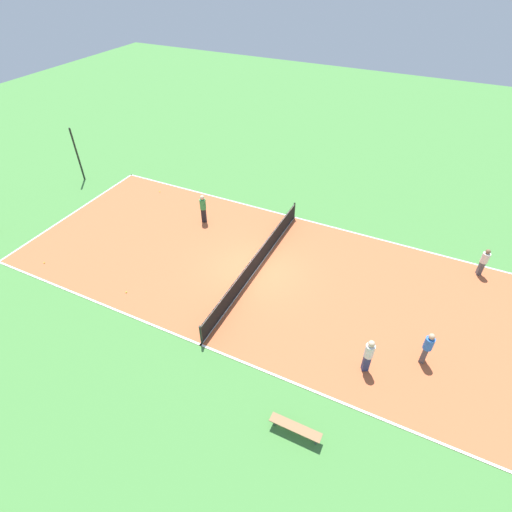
{
  "coord_description": "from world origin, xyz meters",
  "views": [
    {
      "loc": [
        -13.8,
        -6.66,
        13.43
      ],
      "look_at": [
        0.0,
        0.0,
        0.9
      ],
      "focal_mm": 28.0,
      "sensor_mm": 36.0,
      "label": 1
    }
  ],
  "objects_px": {
    "player_far_green": "(203,207)",
    "fence_post_back_right": "(77,155)",
    "player_far_white": "(484,260)",
    "tennis_ball_left_sideline": "(160,192)",
    "tennis_net": "(256,261)",
    "tennis_ball_right_alley": "(44,263)",
    "tennis_ball_far_baseline": "(126,292)",
    "player_near_blue": "(428,346)",
    "player_near_white": "(369,354)",
    "bench": "(295,428)"
  },
  "relations": [
    {
      "from": "tennis_ball_right_alley",
      "to": "tennis_ball_far_baseline",
      "type": "bearing_deg",
      "value": -88.58
    },
    {
      "from": "player_near_white",
      "to": "tennis_ball_far_baseline",
      "type": "bearing_deg",
      "value": -24.1
    },
    {
      "from": "player_far_green",
      "to": "fence_post_back_right",
      "type": "xyz_separation_m",
      "value": [
        0.84,
        10.24,
        0.79
      ]
    },
    {
      "from": "player_near_blue",
      "to": "fence_post_back_right",
      "type": "height_order",
      "value": "fence_post_back_right"
    },
    {
      "from": "tennis_net",
      "to": "player_far_green",
      "type": "relative_size",
      "value": 5.95
    },
    {
      "from": "fence_post_back_right",
      "to": "tennis_net",
      "type": "bearing_deg",
      "value": -102.87
    },
    {
      "from": "player_far_green",
      "to": "tennis_ball_right_alley",
      "type": "bearing_deg",
      "value": -140.91
    },
    {
      "from": "player_near_white",
      "to": "fence_post_back_right",
      "type": "xyz_separation_m",
      "value": [
        6.93,
        21.33,
        0.83
      ]
    },
    {
      "from": "player_far_white",
      "to": "fence_post_back_right",
      "type": "height_order",
      "value": "fence_post_back_right"
    },
    {
      "from": "tennis_ball_right_alley",
      "to": "fence_post_back_right",
      "type": "relative_size",
      "value": 0.02
    },
    {
      "from": "player_near_white",
      "to": "tennis_ball_left_sideline",
      "type": "bearing_deg",
      "value": -54.12
    },
    {
      "from": "tennis_net",
      "to": "tennis_ball_left_sideline",
      "type": "relative_size",
      "value": 154.78
    },
    {
      "from": "player_near_blue",
      "to": "player_near_white",
      "type": "bearing_deg",
      "value": -44.26
    },
    {
      "from": "player_near_white",
      "to": "player_far_white",
      "type": "bearing_deg",
      "value": -142.63
    },
    {
      "from": "player_near_blue",
      "to": "tennis_ball_right_alley",
      "type": "bearing_deg",
      "value": -72.72
    },
    {
      "from": "bench",
      "to": "fence_post_back_right",
      "type": "distance_m",
      "value": 22.49
    },
    {
      "from": "bench",
      "to": "player_far_white",
      "type": "distance_m",
      "value": 12.84
    },
    {
      "from": "tennis_net",
      "to": "tennis_ball_right_alley",
      "type": "distance_m",
      "value": 11.03
    },
    {
      "from": "player_near_white",
      "to": "player_near_blue",
      "type": "xyz_separation_m",
      "value": [
        1.4,
        -1.98,
        -0.06
      ]
    },
    {
      "from": "player_near_white",
      "to": "player_far_green",
      "type": "distance_m",
      "value": 12.66
    },
    {
      "from": "player_near_blue",
      "to": "tennis_ball_right_alley",
      "type": "height_order",
      "value": "player_near_blue"
    },
    {
      "from": "player_near_white",
      "to": "player_near_blue",
      "type": "distance_m",
      "value": 2.42
    },
    {
      "from": "tennis_ball_far_baseline",
      "to": "player_near_blue",
      "type": "bearing_deg",
      "value": -81.04
    },
    {
      "from": "tennis_ball_right_alley",
      "to": "tennis_ball_far_baseline",
      "type": "distance_m",
      "value": 5.28
    },
    {
      "from": "tennis_net",
      "to": "player_far_green",
      "type": "xyz_separation_m",
      "value": [
        2.56,
        4.64,
        0.48
      ]
    },
    {
      "from": "tennis_net",
      "to": "tennis_ball_far_baseline",
      "type": "xyz_separation_m",
      "value": [
        -4.23,
        4.84,
        -0.5
      ]
    },
    {
      "from": "player_near_blue",
      "to": "fence_post_back_right",
      "type": "bearing_deg",
      "value": -92.91
    },
    {
      "from": "player_near_blue",
      "to": "tennis_ball_far_baseline",
      "type": "height_order",
      "value": "player_near_blue"
    },
    {
      "from": "player_far_white",
      "to": "tennis_ball_left_sideline",
      "type": "relative_size",
      "value": 22.77
    },
    {
      "from": "tennis_net",
      "to": "tennis_ball_right_alley",
      "type": "bearing_deg",
      "value": 113.29
    },
    {
      "from": "tennis_ball_left_sideline",
      "to": "fence_post_back_right",
      "type": "xyz_separation_m",
      "value": [
        -0.82,
        5.77,
        1.78
      ]
    },
    {
      "from": "tennis_net",
      "to": "fence_post_back_right",
      "type": "xyz_separation_m",
      "value": [
        3.4,
        14.89,
        1.28
      ]
    },
    {
      "from": "player_near_white",
      "to": "player_far_green",
      "type": "height_order",
      "value": "player_far_green"
    },
    {
      "from": "player_far_white",
      "to": "fence_post_back_right",
      "type": "relative_size",
      "value": 0.42
    },
    {
      "from": "tennis_ball_left_sideline",
      "to": "player_near_white",
      "type": "bearing_deg",
      "value": -116.5
    },
    {
      "from": "player_far_green",
      "to": "tennis_ball_right_alley",
      "type": "height_order",
      "value": "player_far_green"
    },
    {
      "from": "bench",
      "to": "fence_post_back_right",
      "type": "height_order",
      "value": "fence_post_back_right"
    },
    {
      "from": "tennis_ball_left_sideline",
      "to": "tennis_ball_far_baseline",
      "type": "height_order",
      "value": "same"
    },
    {
      "from": "player_near_white",
      "to": "tennis_ball_right_alley",
      "type": "xyz_separation_m",
      "value": [
        -0.83,
        16.57,
        -0.94
      ]
    },
    {
      "from": "player_far_green",
      "to": "player_near_white",
      "type": "bearing_deg",
      "value": -41.31
    },
    {
      "from": "fence_post_back_right",
      "to": "player_far_white",
      "type": "bearing_deg",
      "value": -87.37
    },
    {
      "from": "bench",
      "to": "player_far_white",
      "type": "xyz_separation_m",
      "value": [
        11.69,
        -5.29,
        0.5
      ]
    },
    {
      "from": "player_far_green",
      "to": "fence_post_back_right",
      "type": "distance_m",
      "value": 10.31
    },
    {
      "from": "tennis_ball_left_sideline",
      "to": "tennis_ball_right_alley",
      "type": "bearing_deg",
      "value": 173.26
    },
    {
      "from": "tennis_ball_left_sideline",
      "to": "player_far_green",
      "type": "bearing_deg",
      "value": -110.4
    },
    {
      "from": "player_near_white",
      "to": "player_far_green",
      "type": "relative_size",
      "value": 0.97
    },
    {
      "from": "bench",
      "to": "fence_post_back_right",
      "type": "xyz_separation_m",
      "value": [
        10.54,
        19.81,
        1.44
      ]
    },
    {
      "from": "tennis_net",
      "to": "player_near_blue",
      "type": "xyz_separation_m",
      "value": [
        -2.13,
        -8.43,
        0.39
      ]
    },
    {
      "from": "tennis_net",
      "to": "fence_post_back_right",
      "type": "relative_size",
      "value": 2.87
    },
    {
      "from": "tennis_ball_left_sideline",
      "to": "bench",
      "type": "bearing_deg",
      "value": -128.98
    }
  ]
}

